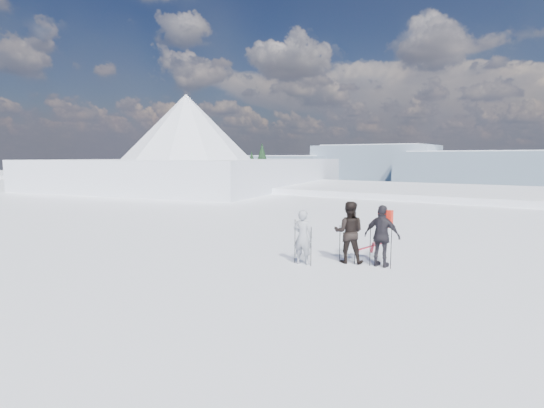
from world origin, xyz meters
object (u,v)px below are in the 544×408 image
(skier_dark, at_px, (349,232))
(skis_loose, at_px, (371,247))
(skier_pack, at_px, (382,236))
(skier_grey, at_px, (303,237))

(skier_dark, height_order, skis_loose, skier_dark)
(skier_pack, bearing_deg, skier_dark, 6.25)
(skier_dark, xyz_separation_m, skier_pack, (1.03, 0.07, -0.03))
(skier_dark, distance_m, skier_pack, 1.03)
(skier_pack, bearing_deg, skis_loose, -61.51)
(skier_grey, xyz_separation_m, skier_dark, (1.12, 0.93, 0.12))
(skier_grey, bearing_deg, skier_dark, -145.65)
(skier_grey, distance_m, skis_loose, 3.68)
(skier_grey, relative_size, skier_pack, 0.90)
(skier_grey, height_order, skis_loose, skier_grey)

